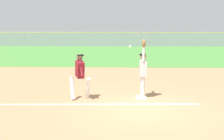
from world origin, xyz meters
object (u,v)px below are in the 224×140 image
fielder (143,69)px  parked_car_red (76,40)px  first_base (141,97)px  baseball (130,46)px  parked_car_blue (115,40)px  parked_car_tan (152,40)px  runner (80,73)px

fielder → parked_car_red: (-7.11, 26.88, -0.45)m
first_base → baseball: bearing=170.5°
parked_car_blue → fielder: bearing=-87.3°
fielder → parked_car_tan: (3.51, 27.14, -0.45)m
runner → baseball: (1.88, 0.21, 1.00)m
baseball → parked_car_red: size_ratio=0.02×
parked_car_red → fielder: bearing=-69.5°
first_base → runner: (-2.32, -0.14, 0.96)m
runner → parked_car_tan: 28.08m
fielder → baseball: size_ratio=30.81×
fielder → parked_car_blue: (-1.61, 26.84, -0.45)m
fielder → parked_car_blue: bearing=-85.3°
first_base → parked_car_blue: parked_car_blue is taller
parked_car_blue → baseball: bearing=-88.3°
parked_car_red → parked_car_tan: 10.62m
first_base → parked_car_red: bearing=104.6°
fielder → runner: 2.41m
runner → parked_car_red: size_ratio=0.38×
fielder → parked_car_tan: 27.37m
parked_car_tan → parked_car_blue: bearing=-170.7°
fielder → baseball: 1.01m
parked_car_red → parked_car_tan: same height
runner → parked_car_tan: size_ratio=0.38×
baseball → parked_car_red: bearing=103.8°
parked_car_blue → parked_car_tan: size_ratio=0.97×
baseball → parked_car_blue: size_ratio=0.02×
first_base → fielder: (0.06, 0.17, 1.08)m
baseball → parked_car_tan: (4.02, 27.24, -1.32)m
parked_car_blue → parked_car_tan: bearing=2.7°
first_base → baseball: baseball is taller
first_base → parked_car_red: size_ratio=0.08×
parked_car_red → parked_car_blue: 5.50m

